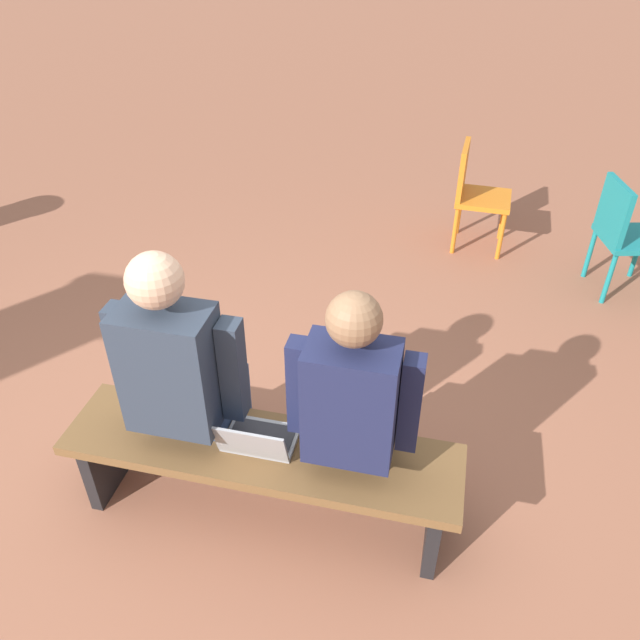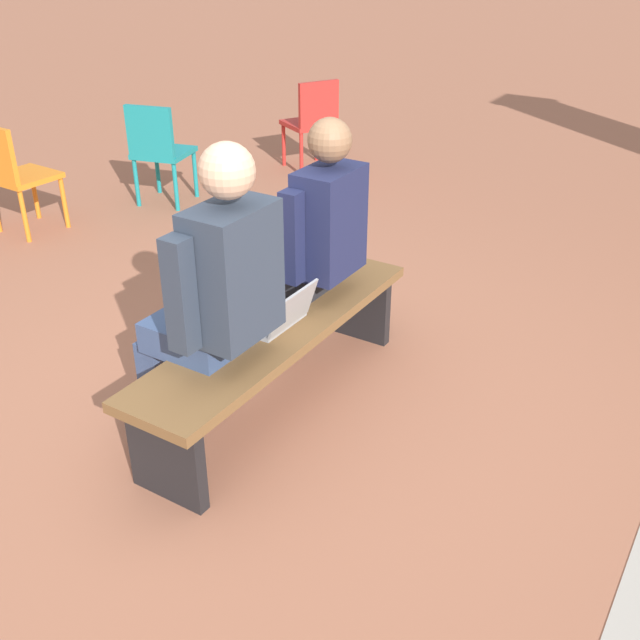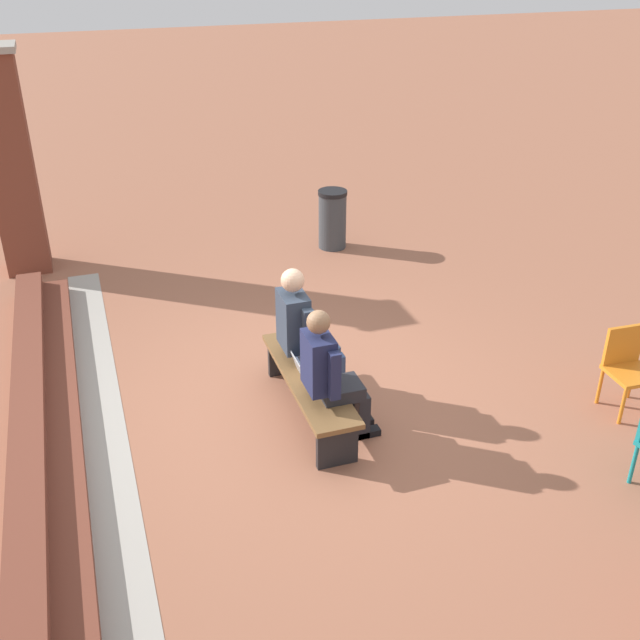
{
  "view_description": "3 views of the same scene",
  "coord_description": "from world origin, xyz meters",
  "px_view_note": "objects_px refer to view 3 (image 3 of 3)",
  "views": [
    {
      "loc": [
        -0.94,
        1.83,
        2.53
      ],
      "look_at": [
        -0.45,
        -0.24,
        1.0
      ],
      "focal_mm": 35.0,
      "sensor_mm": 36.0,
      "label": 1
    },
    {
      "loc": [
        2.28,
        1.83,
        2.16
      ],
      "look_at": [
        0.03,
        0.42,
        0.71
      ],
      "focal_mm": 42.0,
      "sensor_mm": 36.0,
      "label": 2
    },
    {
      "loc": [
        -5.96,
        1.83,
        4.26
      ],
      "look_at": [
        0.29,
        -0.27,
        0.73
      ],
      "focal_mm": 42.0,
      "sensor_mm": 36.0,
      "label": 3
    }
  ],
  "objects_px": {
    "bench": "(309,384)",
    "plastic_chair_near_bench_right": "(628,364)",
    "person_adult": "(305,330)",
    "laptop": "(307,371)",
    "person_student": "(330,372)",
    "litter_bin": "(332,219)"
  },
  "relations": [
    {
      "from": "bench",
      "to": "plastic_chair_near_bench_right",
      "type": "distance_m",
      "value": 3.08
    },
    {
      "from": "person_adult",
      "to": "laptop",
      "type": "xyz_separation_m",
      "value": [
        -0.34,
        0.08,
        -0.24
      ]
    },
    {
      "from": "bench",
      "to": "person_student",
      "type": "height_order",
      "value": "person_student"
    },
    {
      "from": "person_student",
      "to": "litter_bin",
      "type": "height_order",
      "value": "person_student"
    },
    {
      "from": "person_student",
      "to": "person_adult",
      "type": "bearing_deg",
      "value": -0.27
    },
    {
      "from": "bench",
      "to": "litter_bin",
      "type": "xyz_separation_m",
      "value": [
        3.93,
        -1.63,
        0.08
      ]
    },
    {
      "from": "bench",
      "to": "plastic_chair_near_bench_right",
      "type": "height_order",
      "value": "plastic_chair_near_bench_right"
    },
    {
      "from": "laptop",
      "to": "litter_bin",
      "type": "xyz_separation_m",
      "value": [
        3.92,
        -1.64,
        -0.07
      ]
    },
    {
      "from": "person_adult",
      "to": "litter_bin",
      "type": "relative_size",
      "value": 1.64
    },
    {
      "from": "bench",
      "to": "plastic_chair_near_bench_right",
      "type": "xyz_separation_m",
      "value": [
        -0.84,
        -2.96,
        0.13
      ]
    },
    {
      "from": "person_adult",
      "to": "laptop",
      "type": "bearing_deg",
      "value": 166.39
    },
    {
      "from": "bench",
      "to": "laptop",
      "type": "distance_m",
      "value": 0.15
    },
    {
      "from": "person_adult",
      "to": "litter_bin",
      "type": "bearing_deg",
      "value": -23.5
    },
    {
      "from": "person_student",
      "to": "laptop",
      "type": "bearing_deg",
      "value": 10.87
    },
    {
      "from": "person_student",
      "to": "laptop",
      "type": "xyz_separation_m",
      "value": [
        0.41,
        0.08,
        -0.22
      ]
    },
    {
      "from": "bench",
      "to": "litter_bin",
      "type": "bearing_deg",
      "value": -22.49
    },
    {
      "from": "litter_bin",
      "to": "person_student",
      "type": "bearing_deg",
      "value": 160.22
    },
    {
      "from": "bench",
      "to": "person_student",
      "type": "bearing_deg",
      "value": -170.59
    },
    {
      "from": "person_student",
      "to": "plastic_chair_near_bench_right",
      "type": "relative_size",
      "value": 1.6
    },
    {
      "from": "laptop",
      "to": "plastic_chair_near_bench_right",
      "type": "relative_size",
      "value": 0.38
    },
    {
      "from": "person_student",
      "to": "person_adult",
      "type": "distance_m",
      "value": 0.76
    },
    {
      "from": "person_adult",
      "to": "plastic_chair_near_bench_right",
      "type": "relative_size",
      "value": 1.68
    }
  ]
}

